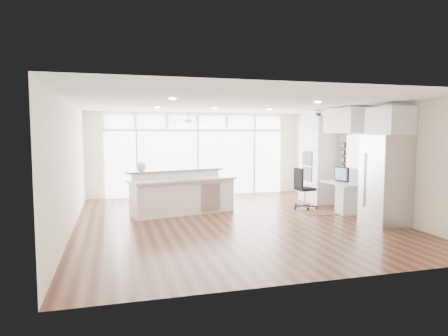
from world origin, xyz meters
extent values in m
cube|color=#3C1D12|center=(0.00, 0.00, -0.01)|extent=(7.00, 8.00, 0.02)
cube|color=white|center=(0.00, 0.00, 2.70)|extent=(7.00, 8.00, 0.02)
cube|color=white|center=(0.00, 4.00, 1.35)|extent=(7.00, 0.04, 2.70)
cube|color=white|center=(0.00, -4.00, 1.35)|extent=(7.00, 0.04, 2.70)
cube|color=white|center=(-3.50, 0.00, 1.35)|extent=(0.04, 8.00, 2.70)
cube|color=white|center=(3.50, 0.00, 1.35)|extent=(0.04, 8.00, 2.70)
cube|color=white|center=(0.00, 3.94, 1.05)|extent=(5.80, 0.06, 2.08)
cube|color=white|center=(0.00, 3.94, 2.38)|extent=(5.90, 0.06, 0.40)
cube|color=white|center=(3.46, 0.30, 1.55)|extent=(0.04, 0.85, 0.85)
cube|color=silver|center=(-0.50, 2.80, 2.48)|extent=(1.16, 1.16, 0.32)
cube|color=white|center=(0.00, 0.20, 2.68)|extent=(3.40, 3.00, 0.02)
cube|color=white|center=(3.17, 1.80, 1.25)|extent=(0.64, 1.20, 2.50)
cube|color=white|center=(3.13, 0.30, 0.38)|extent=(0.72, 1.30, 0.76)
cube|color=white|center=(3.17, 0.30, 2.35)|extent=(0.64, 1.30, 0.64)
cube|color=#B2B1B6|center=(3.11, -1.35, 1.00)|extent=(0.76, 0.90, 2.00)
cube|color=white|center=(3.17, -1.35, 2.30)|extent=(0.64, 0.90, 0.60)
cube|color=black|center=(3.46, 0.92, 1.40)|extent=(0.06, 0.22, 0.80)
cube|color=white|center=(-0.96, 1.14, 0.54)|extent=(2.89, 1.69, 1.08)
cube|color=#3B1E12|center=(2.48, 0.22, 0.01)|extent=(0.99, 0.77, 0.01)
cube|color=black|center=(2.31, 0.88, 0.55)|extent=(0.63, 0.59, 1.09)
sphere|color=white|center=(-1.98, 1.28, 1.20)|extent=(0.32, 0.32, 0.25)
cube|color=black|center=(3.05, 0.30, 0.98)|extent=(0.16, 0.53, 0.43)
cube|color=silver|center=(2.88, 0.30, 0.77)|extent=(0.14, 0.32, 0.02)
imported|color=#2B5E28|center=(3.17, 1.80, 2.61)|extent=(0.28, 0.31, 0.23)
camera|label=1|loc=(-2.63, -8.78, 2.03)|focal=32.00mm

